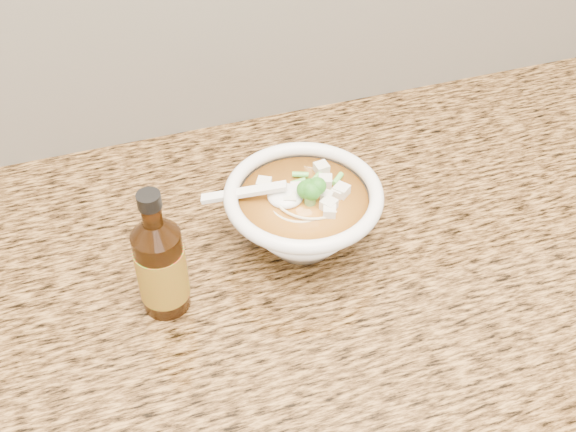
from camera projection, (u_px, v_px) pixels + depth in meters
name	position (u px, v px, depth m)	size (l,w,h in m)	color
counter_slab	(270.00, 277.00, 0.92)	(4.00, 0.68, 0.04)	olive
soup_bowl	(303.00, 215.00, 0.90)	(0.22, 0.20, 0.11)	white
hot_sauce_bottle	(161.00, 266.00, 0.81)	(0.06, 0.06, 0.17)	#381B07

